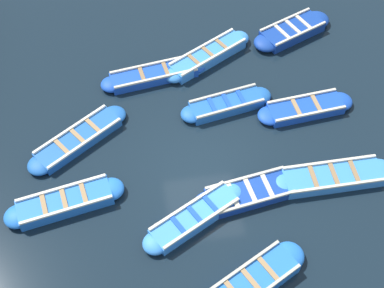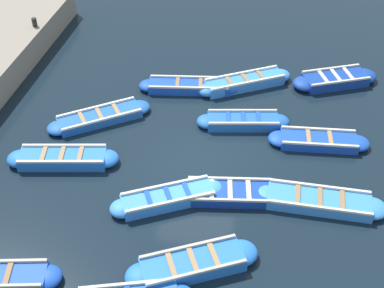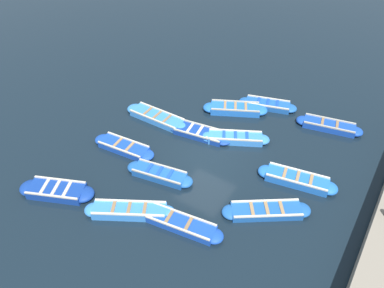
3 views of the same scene
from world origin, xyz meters
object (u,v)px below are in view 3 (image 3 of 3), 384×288
boat_alongside (266,211)px  boat_bow_out (235,109)px  boat_drifting (57,191)px  boat_stern_in (157,118)px  boat_mid_row (329,126)px  boat_centre (200,133)px  boat_tucked (268,105)px  boat_far_corner (179,223)px  boat_broadside (297,180)px  boat_outer_left (130,211)px  boat_end_of_row (124,147)px  boat_inner_gap (235,138)px  boat_outer_right (160,174)px

boat_alongside → boat_bow_out: bearing=128.5°
boat_drifting → boat_stern_in: bearing=85.9°
boat_mid_row → boat_drifting: bearing=-127.8°
boat_alongside → boat_drifting: boat_drifting is taller
boat_alongside → boat_centre: size_ratio=0.97×
boat_tucked → boat_far_corner: boat_far_corner is taller
boat_tucked → boat_mid_row: 3.50m
boat_stern_in → boat_broadside: bearing=-1.9°
boat_far_corner → boat_alongside: bearing=42.7°
boat_alongside → boat_outer_left: size_ratio=0.97×
boat_end_of_row → boat_inner_gap: (4.28, 3.56, 0.02)m
boat_end_of_row → boat_outer_left: (2.82, -2.91, 0.04)m
boat_tucked → boat_end_of_row: bearing=-121.9°
boat_alongside → boat_stern_in: boat_stern_in is taller
boat_outer_right → boat_bow_out: (0.52, 6.29, 0.02)m
boat_bow_out → boat_end_of_row: bearing=-118.4°
boat_tucked → boat_centre: bearing=-114.5°
boat_stern_in → boat_inner_gap: size_ratio=1.16×
boat_stern_in → boat_drifting: size_ratio=1.13×
boat_end_of_row → boat_drifting: size_ratio=0.99×
boat_end_of_row → boat_outer_right: size_ratio=1.03×
boat_inner_gap → boat_mid_row: bearing=44.3°
boat_far_corner → boat_drifting: boat_drifting is taller
boat_outer_right → boat_alongside: bearing=8.4°
boat_drifting → boat_inner_gap: 8.79m
boat_centre → boat_end_of_row: bearing=-130.5°
boat_outer_right → boat_drifting: boat_drifting is taller
boat_tucked → boat_stern_in: (-4.50, -4.34, 0.00)m
boat_bow_out → boat_mid_row: bearing=16.0°
boat_far_corner → boat_centre: (-2.31, 5.25, -0.02)m
boat_far_corner → boat_bow_out: bearing=102.2°
boat_drifting → boat_mid_row: 13.83m
boat_alongside → boat_far_corner: boat_far_corner is taller
boat_stern_in → boat_outer_left: boat_outer_left is taller
boat_tucked → boat_bow_out: bearing=-133.9°
boat_centre → boat_broadside: 5.43m
boat_stern_in → boat_far_corner: bearing=-46.0°
boat_drifting → boat_tucked: bearing=65.5°
boat_end_of_row → boat_far_corner: (4.84, -2.28, 0.01)m
boat_inner_gap → boat_tucked: bearing=87.5°
boat_tucked → boat_inner_gap: (-0.16, -3.57, 0.02)m
boat_end_of_row → boat_tucked: bearing=58.1°
boat_mid_row → boat_end_of_row: bearing=-138.1°
boat_drifting → boat_bow_out: bearing=69.1°
boat_drifting → boat_broadside: boat_drifting is taller
boat_far_corner → boat_mid_row: 9.91m
boat_end_of_row → boat_outer_right: (2.58, -0.54, 0.01)m
boat_drifting → boat_inner_gap: size_ratio=1.02×
boat_drifting → boat_end_of_row: bearing=81.9°
boat_tucked → boat_outer_left: boat_outer_left is taller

